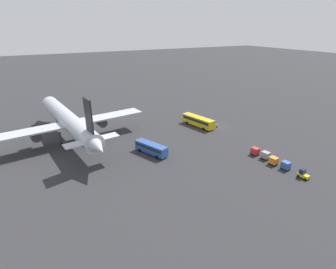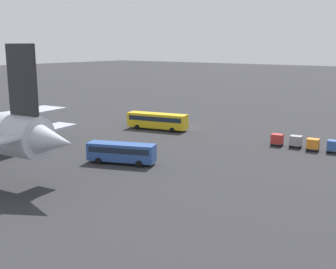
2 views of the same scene
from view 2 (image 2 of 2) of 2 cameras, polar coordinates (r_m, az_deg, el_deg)
The scene contains 8 objects.
ground_plane at distance 90.09m, azimuth 3.06°, elevation 0.97°, with size 600.00×600.00×0.00m, color #2D2D30.
shuttle_bus_near at distance 87.24m, azimuth -1.46°, elevation 1.98°, with size 13.08×5.75×3.39m.
shuttle_bus_far at distance 62.45m, azimuth -6.33°, elevation -2.30°, with size 10.35×6.16×3.05m.
worker_person at distance 88.79m, azimuth 2.72°, elevation 1.38°, with size 0.38×0.38×1.74m.
cargo_cart_blue at distance 73.49m, azimuth 21.51°, elevation -1.42°, with size 2.20×1.93×2.06m.
cargo_cart_orange at distance 73.63m, azimuth 19.03°, elevation -1.22°, with size 2.20×1.93×2.06m.
cargo_cart_grey at distance 75.13m, azimuth 16.93°, elevation -0.82°, with size 2.20×1.93×2.06m.
cargo_cart_red at distance 75.65m, azimuth 14.56°, elevation -0.60°, with size 2.20×1.93×2.06m.
Camera 2 is at (-49.26, 73.46, 17.12)m, focal length 45.00 mm.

